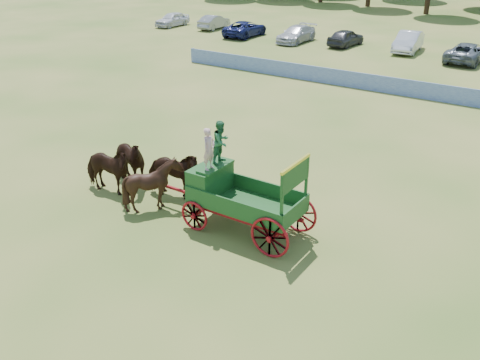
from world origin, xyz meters
The scene contains 8 objects.
ground centered at (0.00, 0.00, 0.00)m, with size 160.00×160.00×0.00m, color #9A8745.
horse_lead_left centered at (-2.56, -1.72, 0.99)m, with size 1.07×2.34×1.98m, color black.
horse_lead_right centered at (-2.56, -0.62, 0.99)m, with size 1.07×2.34×1.98m, color black.
horse_wheel_left centered at (-0.16, -1.72, 0.99)m, with size 1.60×1.80×1.98m, color black.
horse_wheel_right centered at (-0.16, -0.62, 0.99)m, with size 1.07×2.34×1.98m, color black.
farm_dray centered at (2.81, -1.14, 1.59)m, with size 6.00×2.00×3.65m.
sponsor_banner centered at (-1.00, 18.00, 0.53)m, with size 26.00×0.08×1.05m, color #1B3696.
parked_cars centered at (-2.08, 30.19, 0.76)m, with size 46.87×6.91×1.65m.
Camera 1 is at (12.20, -14.57, 9.49)m, focal length 40.00 mm.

